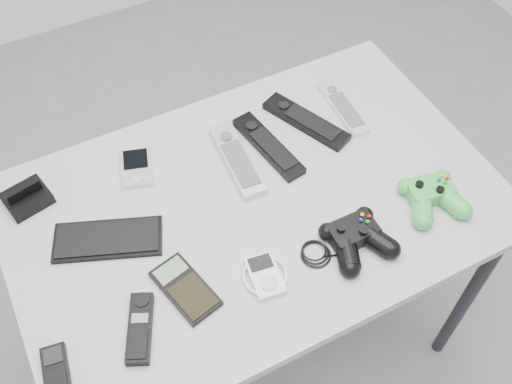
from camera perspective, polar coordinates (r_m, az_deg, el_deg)
name	(u,v)px	position (r m, az deg, el deg)	size (l,w,h in m)	color
floor	(272,319)	(1.96, 1.56, -12.01)	(3.50, 3.50, 0.00)	slate
desk	(255,218)	(1.36, -0.11, -2.52)	(1.07, 0.69, 0.71)	#A5A6A8
pda_keyboard	(108,239)	(1.29, -13.93, -4.36)	(0.23, 0.10, 0.01)	black
dock_bracket	(25,195)	(1.39, -21.11, -0.24)	(0.09, 0.08, 0.05)	black
pda	(136,168)	(1.39, -11.34, 2.30)	(0.07, 0.11, 0.02)	silver
remote_silver_a	(237,159)	(1.37, -1.82, 3.16)	(0.06, 0.22, 0.02)	silver
remote_black_a	(268,145)	(1.40, 1.17, 4.47)	(0.05, 0.22, 0.02)	black
remote_black_b	(306,121)	(1.46, 4.78, 6.78)	(0.05, 0.23, 0.02)	black
remote_silver_b	(343,107)	(1.51, 8.26, 8.04)	(0.04, 0.19, 0.02)	silver
mobile_phone	(56,371)	(1.18, -18.53, -15.88)	(0.05, 0.10, 0.02)	black
cordless_handset	(140,328)	(1.18, -11.00, -12.60)	(0.04, 0.14, 0.02)	black
calculator	(185,288)	(1.20, -6.76, -9.08)	(0.08, 0.15, 0.01)	black
mp3_player	(265,275)	(1.21, 0.86, -7.95)	(0.09, 0.10, 0.02)	silver
controller_black	(356,237)	(1.25, 9.54, -4.23)	(0.24, 0.15, 0.05)	black
controller_green	(432,195)	(1.35, 16.45, -0.25)	(0.14, 0.14, 0.05)	green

